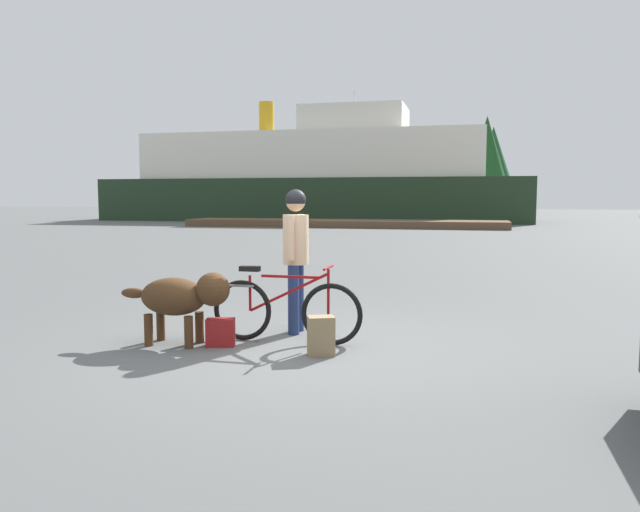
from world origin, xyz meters
TOP-DOWN VIEW (x-y plane):
  - ground_plane at (0.00, 0.00)m, footprint 160.00×160.00m
  - bicycle at (-0.23, 0.25)m, footprint 1.81×0.44m
  - person_cyclist at (-0.26, 0.79)m, footprint 0.32×0.53m
  - dog at (-1.36, -0.13)m, footprint 1.35×0.51m
  - backpack at (0.31, -0.21)m, footprint 0.34×0.29m
  - handbag_pannier at (-0.90, -0.09)m, footprint 0.36×0.26m
  - dock_pier at (-5.14, 27.19)m, footprint 17.93×2.98m
  - ferry_boat at (-9.11, 36.51)m, footprint 29.72×8.40m
  - sailboat_moored at (-6.12, 35.56)m, footprint 8.81×2.47m
  - pine_tree_far_left at (-10.81, 55.50)m, footprint 2.86×2.86m
  - pine_tree_center at (3.11, 55.32)m, footprint 3.88×3.88m
  - pine_tree_mid_back at (3.94, 62.86)m, footprint 4.27×4.27m

SIDE VIEW (x-z plane):
  - ground_plane at x=0.00m, z-range 0.00..0.00m
  - handbag_pannier at x=-0.90m, z-range 0.00..0.32m
  - dock_pier at x=-5.14m, z-range 0.00..0.40m
  - backpack at x=0.31m, z-range 0.00..0.43m
  - bicycle at x=-0.23m, z-range -0.07..0.85m
  - sailboat_moored at x=-6.12m, z-range -3.97..4.94m
  - dog at x=-1.36m, z-range 0.13..0.99m
  - person_cyclist at x=-0.26m, z-range 0.20..1.99m
  - ferry_boat at x=-9.11m, z-range -1.29..7.25m
  - pine_tree_mid_back at x=3.94m, z-range 1.45..10.65m
  - pine_tree_far_left at x=-10.81m, z-range 1.09..11.15m
  - pine_tree_center at x=3.11m, z-range 1.50..10.92m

